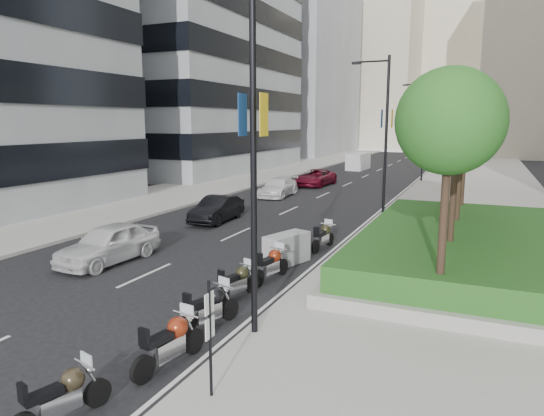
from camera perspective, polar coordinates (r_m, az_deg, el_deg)
The scene contains 30 objects.
ground at distance 14.41m, azimuth -19.90°, elevation -12.68°, with size 160.00×160.00×0.00m, color black.
sidewalk_right at distance 39.87m, azimuth 22.85°, elevation 1.60°, with size 10.00×100.00×0.15m, color #9E9B93.
sidewalk_left at distance 45.23m, azimuth -4.79°, elevation 3.28°, with size 8.00×100.00×0.15m, color #9E9B93.
lane_edge at distance 40.28m, azimuth 15.29°, elevation 2.02°, with size 0.12×100.00×0.01m, color silver.
lane_centre at distance 41.33m, azimuth 8.15°, elevation 2.47°, with size 0.12×100.00×0.01m, color silver.
building_grey_far at distance 86.75m, azimuth 0.86°, elevation 16.46°, with size 22.00×26.00×30.00m, color gray.
building_cream_left at distance 113.46m, azimuth 9.90°, elevation 15.83°, with size 26.00×24.00×34.00m, color #B7AD93.
building_cream_centre at distance 130.42m, azimuth 21.02°, elevation 15.45°, with size 30.00×24.00×38.00m, color #B7AD93.
planter at distance 20.16m, azimuth 24.68°, elevation -5.44°, with size 10.00×14.00×0.40m, color #9C9991.
hedge at distance 20.02m, azimuth 24.80°, elevation -3.78°, with size 9.40×13.40×0.80m, color #154C1C.
tree_0 at distance 13.53m, azimuth 20.18°, elevation 9.45°, with size 2.80×2.80×6.30m.
tree_1 at distance 17.52m, azimuth 21.03°, elevation 9.42°, with size 2.80×2.80×6.30m.
tree_2 at distance 21.52m, azimuth 21.57°, elevation 9.39°, with size 2.80×2.80×6.30m.
tree_3 at distance 25.52m, azimuth 21.94°, elevation 9.38°, with size 2.80×2.80×6.30m.
lamp_post_0 at distance 11.74m, azimuth -2.91°, elevation 8.29°, with size 2.34×0.45×9.00m.
lamp_post_1 at distance 28.00m, azimuth 13.00°, elevation 9.11°, with size 2.34×0.45×9.00m.
lamp_post_2 at distance 45.80m, azimuth 17.27°, elevation 9.21°, with size 2.34×0.45×9.00m.
parking_sign at distance 9.65m, azimuth -7.31°, elevation -14.35°, with size 0.06×0.32×2.50m.
motorcycle_0 at distance 10.17m, azimuth -23.38°, elevation -19.64°, with size 0.77×1.94×0.99m.
motorcycle_1 at distance 11.44m, azimuth -11.84°, elevation -15.19°, with size 0.74×2.20×1.10m.
motorcycle_2 at distance 13.21m, azimuth -7.37°, elevation -11.53°, with size 0.88×2.13×1.09m.
motorcycle_3 at distance 15.26m, azimuth -4.10°, elevation -8.67°, with size 0.81×1.93×0.99m.
motorcycle_4 at distance 16.87m, azimuth -0.09°, elevation -6.66°, with size 0.71×2.11×1.06m.
motorcycle_5 at distance 18.74m, azimuth 1.75°, elevation -4.86°, with size 1.37×2.12×1.20m.
motorcycle_6 at distance 21.01m, azimuth 6.07°, elevation -3.36°, with size 0.70×2.10×1.05m.
car_a at distance 19.98m, azimuth -18.64°, elevation -3.95°, with size 1.80×4.47×1.52m, color white.
car_b at distance 26.78m, azimuth -6.50°, elevation -0.13°, with size 1.48×4.24×1.40m, color black.
car_c at distance 35.66m, azimuth 0.74°, elevation 2.44°, with size 1.88×4.61×1.34m, color white.
car_d at distance 41.85m, azimuth 5.15°, elevation 3.58°, with size 2.31×5.01×1.39m, color maroon.
delivery_van at distance 56.63m, azimuth 10.06°, elevation 5.36°, with size 1.91×4.56×1.88m.
Camera 1 is at (9.38, -9.50, 5.44)m, focal length 32.00 mm.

